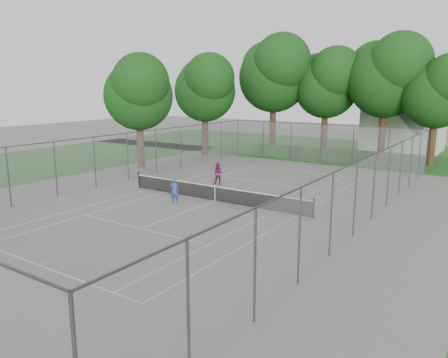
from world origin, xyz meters
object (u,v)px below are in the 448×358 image
Objects in this scene: tennis_net at (215,193)px; girl_player at (174,190)px; house at (404,113)px; woman_player at (218,174)px.

girl_player is at bearing -139.31° from tennis_net.
house reaches higher than girl_player.
house reaches higher than tennis_net.
woman_player is at bearing -104.66° from house.
woman_player is (-2.43, 3.87, 0.29)m from tennis_net.
house is at bearing -121.93° from girl_player.
tennis_net is at bearing -98.36° from house.
tennis_net is 8.62× the size of girl_player.
tennis_net is at bearing -73.89° from woman_player.
tennis_net is 30.50m from house.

